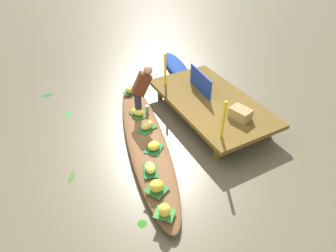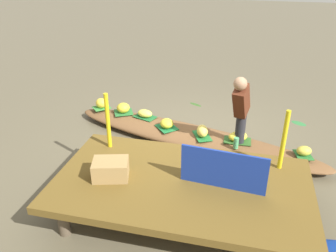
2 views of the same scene
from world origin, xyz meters
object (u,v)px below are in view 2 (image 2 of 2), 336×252
at_px(vendor_person, 241,106).
at_px(water_bottle, 236,143).
at_px(banana_bunch_0, 304,151).
at_px(banana_bunch_4, 145,113).
at_px(banana_bunch_6, 101,103).
at_px(banana_bunch_5, 123,108).
at_px(produce_crate, 111,169).
at_px(banana_bunch_2, 167,123).
at_px(market_banner, 223,170).
at_px(banana_bunch_3, 238,136).
at_px(vendor_boat, 191,137).
at_px(banana_bunch_1, 202,131).

xyz_separation_m(vendor_person, water_bottle, (0.02, 0.10, -0.60)).
bearing_deg(banana_bunch_0, banana_bunch_4, -14.87).
bearing_deg(banana_bunch_0, banana_bunch_6, -14.17).
distance_m(banana_bunch_5, banana_bunch_6, 0.52).
bearing_deg(produce_crate, banana_bunch_0, -148.17).
relative_size(banana_bunch_4, water_bottle, 1.58).
distance_m(banana_bunch_2, market_banner, 2.21).
xyz_separation_m(banana_bunch_0, banana_bunch_2, (2.27, -0.41, 0.01)).
bearing_deg(water_bottle, banana_bunch_3, -93.49).
xyz_separation_m(banana_bunch_6, vendor_person, (-2.74, 0.87, 0.59)).
height_order(banana_bunch_0, banana_bunch_6, banana_bunch_6).
height_order(banana_bunch_2, banana_bunch_5, banana_bunch_5).
distance_m(banana_bunch_0, banana_bunch_3, 1.04).
height_order(banana_bunch_2, produce_crate, produce_crate).
relative_size(vendor_boat, water_bottle, 25.63).
height_order(banana_bunch_1, banana_bunch_6, banana_bunch_6).
height_order(banana_bunch_0, banana_bunch_3, banana_bunch_3).
bearing_deg(banana_bunch_6, vendor_person, 162.28).
bearing_deg(banana_bunch_2, vendor_person, 165.01).
relative_size(banana_bunch_1, banana_bunch_2, 1.13).
height_order(vendor_boat, banana_bunch_0, banana_bunch_0).
distance_m(banana_bunch_3, banana_bunch_5, 2.32).
height_order(banana_bunch_4, banana_bunch_6, banana_bunch_6).
height_order(banana_bunch_3, banana_bunch_6, banana_bunch_6).
bearing_deg(water_bottle, produce_crate, 45.90).
distance_m(banana_bunch_2, banana_bunch_5, 1.06).
bearing_deg(banana_bunch_1, water_bottle, 154.70).
xyz_separation_m(banana_bunch_0, vendor_person, (1.02, -0.07, 0.61)).
bearing_deg(market_banner, banana_bunch_5, -41.49).
distance_m(banana_bunch_4, market_banner, 2.76).
relative_size(banana_bunch_1, banana_bunch_5, 1.18).
relative_size(banana_bunch_3, market_banner, 0.30).
distance_m(banana_bunch_1, market_banner, 1.80).
xyz_separation_m(banana_bunch_3, vendor_person, (-0.00, 0.14, 0.61)).
bearing_deg(market_banner, produce_crate, 10.71).
distance_m(vendor_boat, banana_bunch_1, 0.33).
height_order(vendor_boat, banana_bunch_4, banana_bunch_4).
bearing_deg(banana_bunch_5, produce_crate, 106.86).
height_order(banana_bunch_0, banana_bunch_5, banana_bunch_5).
bearing_deg(vendor_boat, banana_bunch_5, -3.44).
relative_size(vendor_boat, banana_bunch_0, 20.85).
height_order(vendor_boat, banana_bunch_5, banana_bunch_5).
bearing_deg(banana_bunch_3, banana_bunch_0, 168.04).
bearing_deg(vendor_boat, produce_crate, 84.51).
xyz_separation_m(banana_bunch_0, market_banner, (1.13, 1.44, 0.42)).
height_order(banana_bunch_2, banana_bunch_4, banana_bunch_2).
bearing_deg(vendor_person, produce_crate, 47.42).
xyz_separation_m(vendor_boat, vendor_person, (-0.81, 0.31, 0.80)).
height_order(banana_bunch_3, banana_bunch_5, banana_bunch_5).
xyz_separation_m(water_bottle, produce_crate, (1.49, 1.54, 0.28)).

